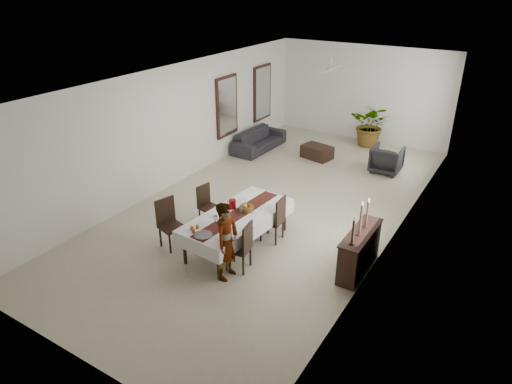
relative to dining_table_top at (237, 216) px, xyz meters
name	(u,v)px	position (x,y,z in m)	size (l,w,h in m)	color
floor	(275,204)	(-0.29, 2.10, -0.73)	(6.00, 12.00, 0.00)	beige
ceiling	(277,77)	(-0.29, 2.10, 2.47)	(6.00, 12.00, 0.02)	white
wall_back	(363,93)	(-0.29, 8.10, 0.87)	(6.00, 0.02, 3.20)	white
wall_front	(60,271)	(-0.29, -3.90, 0.87)	(6.00, 0.02, 3.20)	white
wall_left	(179,125)	(-3.29, 2.10, 0.87)	(0.02, 12.00, 3.20)	white
wall_right	(402,170)	(2.71, 2.10, 0.87)	(0.02, 12.00, 3.20)	white
dining_table_top	(237,216)	(0.00, 0.00, 0.00)	(1.00, 2.41, 0.05)	black
table_leg_fl	(185,248)	(-0.53, -1.11, -0.38)	(0.07, 0.07, 0.70)	black
table_leg_fr	(219,264)	(0.35, -1.18, -0.38)	(0.07, 0.07, 0.70)	black
table_leg_bl	(253,206)	(-0.35, 1.18, -0.38)	(0.07, 0.07, 0.70)	black
table_leg_br	(285,216)	(0.53, 1.11, -0.38)	(0.07, 0.07, 0.70)	black
tablecloth_top	(237,214)	(0.00, 0.00, 0.03)	(1.18, 2.59, 0.01)	white
tablecloth_drape_left	(216,213)	(-0.59, 0.05, -0.12)	(0.01, 2.59, 0.30)	white
tablecloth_drape_right	(260,229)	(0.59, -0.05, -0.12)	(0.01, 2.59, 0.30)	white
tablecloth_drape_near	(195,248)	(-0.10, -1.29, -0.12)	(1.18, 0.01, 0.30)	silver
tablecloth_drape_far	(272,198)	(0.10, 1.29, -0.12)	(1.18, 0.01, 0.30)	white
table_runner	(237,214)	(0.00, 0.00, 0.04)	(0.35, 2.51, 0.00)	#5D211A
red_pitcher	(232,204)	(-0.24, 0.17, 0.14)	(0.15, 0.15, 0.20)	maroon
pitcher_handle	(229,203)	(-0.32, 0.18, 0.14)	(0.12, 0.12, 0.02)	maroon
wine_glass_near	(221,225)	(0.07, -0.66, 0.12)	(0.07, 0.07, 0.17)	white
wine_glass_mid	(216,220)	(-0.14, -0.54, 0.12)	(0.07, 0.07, 0.17)	white
wine_glass_far	(241,210)	(0.05, 0.05, 0.12)	(0.07, 0.07, 0.17)	white
teacup_right	(230,229)	(0.25, -0.62, 0.07)	(0.09, 0.09, 0.06)	white
saucer_right	(230,230)	(0.25, -0.62, 0.04)	(0.15, 0.15, 0.01)	white
teacup_left	(215,215)	(-0.33, -0.33, 0.07)	(0.09, 0.09, 0.06)	white
saucer_left	(215,216)	(-0.33, -0.33, 0.04)	(0.15, 0.15, 0.01)	white
plate_near_right	(222,237)	(0.26, -0.93, 0.04)	(0.24, 0.24, 0.02)	white
bread_near_right	(222,236)	(0.26, -0.93, 0.07)	(0.09, 0.09, 0.09)	tan
plate_near_left	(202,224)	(-0.36, -0.73, 0.04)	(0.24, 0.24, 0.02)	white
plate_far_left	(242,200)	(-0.28, 0.58, 0.04)	(0.24, 0.24, 0.02)	white
serving_tray	(203,235)	(-0.08, -1.05, 0.05)	(0.36, 0.36, 0.02)	#46454B
jam_jar_a	(193,231)	(-0.30, -1.06, 0.07)	(0.06, 0.06, 0.08)	#8C4C14
jam_jar_b	(192,228)	(-0.40, -1.00, 0.07)	(0.06, 0.06, 0.08)	#9C4316
jam_jar_c	(197,227)	(-0.34, -0.90, 0.07)	(0.06, 0.06, 0.08)	#995A16
fruit_basket	(247,208)	(0.07, 0.25, 0.09)	(0.30, 0.30, 0.10)	brown
fruit_red	(248,205)	(0.10, 0.26, 0.16)	(0.09, 0.09, 0.09)	#9E1C0F
fruit_green	(246,204)	(0.03, 0.28, 0.16)	(0.08, 0.08, 0.08)	#487623
fruit_yellow	(245,206)	(0.07, 0.20, 0.16)	(0.08, 0.08, 0.08)	gold
chair_right_near_seat	(238,249)	(0.47, -0.68, -0.27)	(0.43, 0.43, 0.05)	black
chair_right_near_leg_fl	(243,266)	(0.68, -0.83, -0.51)	(0.04, 0.04, 0.43)	black
chair_right_near_leg_fr	(250,256)	(0.62, -0.48, -0.51)	(0.04, 0.04, 0.43)	black
chair_right_near_leg_bl	(227,262)	(0.33, -0.88, -0.51)	(0.04, 0.04, 0.43)	black
chair_right_near_leg_br	(234,252)	(0.27, -0.53, -0.51)	(0.04, 0.04, 0.43)	black
chair_right_near_back	(248,238)	(0.67, -0.65, 0.02)	(0.43, 0.04, 0.55)	black
chair_right_far_seat	(272,221)	(0.49, 0.61, -0.27)	(0.44, 0.44, 0.05)	black
chair_right_far_leg_fl	(276,236)	(0.68, 0.44, -0.51)	(0.04, 0.04, 0.43)	black
chair_right_far_leg_fr	(283,229)	(0.65, 0.80, -0.51)	(0.04, 0.04, 0.43)	black
chair_right_far_leg_bl	(261,232)	(0.32, 0.42, -0.51)	(0.04, 0.04, 0.43)	black
chair_right_far_leg_br	(268,225)	(0.29, 0.78, -0.51)	(0.04, 0.04, 0.43)	black
chair_right_far_back	(281,211)	(0.68, 0.62, 0.03)	(0.44, 0.04, 0.56)	black
chair_left_near_seat	(172,227)	(-1.16, -0.75, -0.25)	(0.45, 0.45, 0.05)	black
chair_left_near_leg_fl	(175,231)	(-1.29, -0.52, -0.50)	(0.05, 0.05, 0.45)	black
chair_left_near_leg_fr	(160,237)	(-1.39, -0.88, -0.50)	(0.05, 0.05, 0.45)	black
chair_left_near_leg_bl	(185,238)	(-0.93, -0.62, -0.50)	(0.05, 0.05, 0.45)	black
chair_left_near_leg_br	(170,244)	(-1.03, -0.98, -0.50)	(0.05, 0.05, 0.45)	black
chair_left_near_back	(165,211)	(-1.36, -0.69, 0.06)	(0.45, 0.04, 0.58)	black
chair_left_far_seat	(209,208)	(-1.09, 0.45, -0.31)	(0.40, 0.40, 0.05)	black
chair_left_far_leg_fl	(210,211)	(-1.22, 0.64, -0.53)	(0.04, 0.04, 0.39)	black
chair_left_far_leg_fr	(200,216)	(-1.28, 0.32, -0.53)	(0.04, 0.04, 0.39)	black
chair_left_far_leg_bl	(220,216)	(-0.90, 0.59, -0.53)	(0.04, 0.04, 0.39)	black
chair_left_far_leg_br	(209,221)	(-0.96, 0.27, -0.53)	(0.04, 0.04, 0.39)	black
chair_left_far_back	(203,195)	(-1.27, 0.48, -0.04)	(0.40, 0.04, 0.51)	black
woman	(227,241)	(0.44, -1.01, 0.06)	(0.57, 0.38, 1.57)	#999CA1
sideboard_body	(359,252)	(2.49, 0.50, -0.31)	(0.37, 1.39, 0.83)	black
sideboard_top	(361,233)	(2.49, 0.50, 0.12)	(0.41, 1.45, 0.03)	black
candlestick_near_base	(352,244)	(2.49, -0.01, 0.15)	(0.09, 0.09, 0.03)	black
candlestick_near_shaft	(353,232)	(2.49, -0.01, 0.39)	(0.05, 0.05, 0.46)	black
candlestick_near_candle	(354,219)	(2.49, -0.01, 0.66)	(0.03, 0.03, 0.07)	#EEE5CE
candlestick_mid_base	(359,235)	(2.49, 0.36, 0.15)	(0.09, 0.09, 0.03)	black
candlestick_mid_shaft	(361,220)	(2.49, 0.36, 0.46)	(0.05, 0.05, 0.60)	black
candlestick_mid_candle	(363,203)	(2.49, 0.36, 0.80)	(0.03, 0.03, 0.07)	white
candlestick_far_base	(366,226)	(2.49, 0.73, 0.15)	(0.09, 0.09, 0.03)	black
candlestick_far_shaft	(367,214)	(2.49, 0.73, 0.42)	(0.05, 0.05, 0.51)	black
candlestick_far_candle	(369,200)	(2.49, 0.73, 0.71)	(0.03, 0.03, 0.07)	white
sofa	(259,140)	(-2.72, 5.34, -0.41)	(2.16, 0.84, 0.63)	#2B292E
armchair	(387,159)	(1.44, 5.64, -0.34)	(0.83, 0.86, 0.78)	#242226
coffee_table	(317,152)	(-0.74, 5.59, -0.53)	(0.91, 0.60, 0.40)	black
potted_plant	(371,125)	(0.28, 7.58, -0.01)	(1.30, 1.13, 1.44)	#2B5D25
mirror_frame_near	(227,107)	(-3.25, 4.30, 0.87)	(0.06, 1.05, 1.85)	black
mirror_glass_near	(228,107)	(-3.21, 4.30, 0.87)	(0.01, 0.90, 1.70)	silver
mirror_frame_far	(262,93)	(-3.25, 6.40, 0.87)	(0.06, 1.05, 1.85)	black
mirror_glass_far	(263,93)	(-3.21, 6.40, 0.87)	(0.01, 0.90, 1.70)	silver
fan_rod	(331,61)	(-0.29, 5.10, 2.37)	(0.04, 0.04, 0.20)	silver
fan_hub	(330,69)	(-0.29, 5.10, 2.17)	(0.16, 0.16, 0.08)	silver
fan_blade_n	(335,67)	(-0.29, 5.45, 2.17)	(0.10, 0.55, 0.01)	silver
fan_blade_s	(325,71)	(-0.29, 4.75, 2.17)	(0.10, 0.55, 0.01)	silver
fan_blade_e	(342,70)	(0.06, 5.10, 2.17)	(0.55, 0.10, 0.01)	white
fan_blade_w	(319,67)	(-0.64, 5.10, 2.17)	(0.55, 0.10, 0.01)	white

